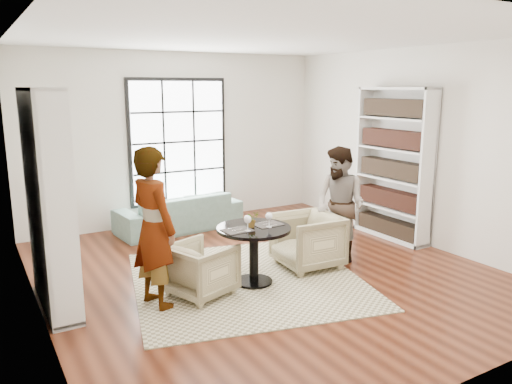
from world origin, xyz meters
TOP-DOWN VIEW (x-y plane):
  - ground at (0.00, 0.00)m, footprint 6.00×6.00m
  - room_shell at (0.00, 0.54)m, footprint 6.00×6.01m
  - rug at (-0.36, -0.14)m, footprint 3.35×3.35m
  - pedestal_table at (-0.34, -0.28)m, footprint 0.91×0.91m
  - sofa at (-0.23, 2.45)m, footprint 2.18×1.03m
  - armchair_left at (-1.05, -0.26)m, footprint 0.88×0.87m
  - armchair_right at (0.58, -0.13)m, footprint 0.86×0.84m
  - person_left at (-1.60, -0.26)m, footprint 0.58×0.74m
  - person_right at (1.13, -0.13)m, footprint 0.76×0.89m
  - placemat_left at (-0.59, -0.31)m, footprint 0.35×0.28m
  - placemat_right at (-0.14, -0.27)m, footprint 0.35×0.28m
  - cutlery_left at (-0.59, -0.31)m, footprint 0.15×0.23m
  - cutlery_right at (-0.14, -0.27)m, footprint 0.15×0.23m
  - wine_glass_left at (-0.49, -0.40)m, footprint 0.09×0.09m
  - wine_glass_right at (-0.18, -0.38)m, footprint 0.08×0.08m
  - flower_centerpiece at (-0.36, -0.26)m, footprint 0.19×0.16m

SIDE VIEW (x-z plane):
  - ground at x=0.00m, z-range 0.00..0.00m
  - rug at x=-0.36m, z-range 0.00..0.01m
  - sofa at x=-0.23m, z-range 0.00..0.62m
  - armchair_left at x=-1.05m, z-range 0.00..0.63m
  - armchair_right at x=0.58m, z-range 0.00..0.74m
  - pedestal_table at x=-0.34m, z-range 0.17..0.89m
  - placemat_left at x=-0.59m, z-range 0.73..0.74m
  - placemat_right at x=-0.14m, z-range 0.73..0.74m
  - cutlery_left at x=-0.59m, z-range 0.74..0.74m
  - cutlery_right at x=-0.14m, z-range 0.74..0.74m
  - person_right at x=1.13m, z-range 0.00..1.61m
  - flower_centerpiece at x=-0.36m, z-range 0.73..0.92m
  - wine_glass_right at x=-0.18m, z-range 0.77..0.95m
  - wine_glass_left at x=-0.49m, z-range 0.77..0.97m
  - person_left at x=-1.60m, z-range 0.00..1.79m
  - room_shell at x=0.00m, z-range -1.74..4.26m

